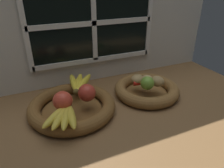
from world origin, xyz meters
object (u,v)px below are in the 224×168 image
(apple_red_right, at_px, (87,92))
(potato_large, at_px, (147,80))
(lime_near, at_px, (147,83))
(potato_oblong, at_px, (137,79))
(fruit_bowl_left, at_px, (72,106))
(banana_bunch_back, at_px, (79,83))
(potato_small, at_px, (157,81))
(apple_red_front, at_px, (63,101))
(chili_pepper, at_px, (148,82))
(fruit_bowl_right, at_px, (147,90))
(banana_bunch_front, at_px, (64,115))

(apple_red_right, height_order, potato_large, apple_red_right)
(potato_large, distance_m, lime_near, 0.05)
(potato_oblong, bearing_deg, fruit_bowl_left, -174.93)
(banana_bunch_back, bearing_deg, potato_small, -24.43)
(potato_oblong, bearing_deg, apple_red_right, -169.74)
(apple_red_right, xyz_separation_m, potato_small, (0.34, -0.01, -0.01))
(fruit_bowl_left, xyz_separation_m, apple_red_front, (-0.04, -0.05, 0.07))
(chili_pepper, bearing_deg, lime_near, -117.87)
(banana_bunch_back, bearing_deg, lime_near, -30.08)
(fruit_bowl_right, height_order, banana_bunch_back, banana_bunch_back)
(apple_red_right, height_order, potato_small, apple_red_right)
(banana_bunch_front, distance_m, lime_near, 0.40)
(chili_pepper, bearing_deg, apple_red_front, -161.39)
(banana_bunch_front, xyz_separation_m, potato_oblong, (0.38, 0.14, 0.01))
(fruit_bowl_right, xyz_separation_m, apple_red_front, (-0.41, -0.05, 0.07))
(lime_near, bearing_deg, apple_red_front, -178.82)
(fruit_bowl_left, distance_m, potato_small, 0.40)
(fruit_bowl_left, relative_size, potato_small, 5.62)
(fruit_bowl_right, height_order, lime_near, lime_near)
(fruit_bowl_left, bearing_deg, potato_oblong, 5.07)
(fruit_bowl_left, bearing_deg, lime_near, -6.79)
(fruit_bowl_right, relative_size, potato_large, 4.90)
(fruit_bowl_left, relative_size, potato_oblong, 5.56)
(apple_red_front, height_order, banana_bunch_back, apple_red_front)
(fruit_bowl_left, height_order, banana_bunch_front, banana_bunch_front)
(potato_oblong, distance_m, chili_pepper, 0.05)
(banana_bunch_back, bearing_deg, chili_pepper, -21.54)
(apple_red_front, height_order, lime_near, apple_red_front)
(fruit_bowl_left, height_order, apple_red_front, apple_red_front)
(apple_red_right, distance_m, apple_red_front, 0.11)
(potato_large, height_order, potato_oblong, potato_large)
(banana_bunch_front, height_order, potato_small, potato_small)
(potato_oblong, bearing_deg, banana_bunch_back, 161.23)
(potato_oblong, xyz_separation_m, lime_near, (0.01, -0.07, 0.01))
(potato_large, bearing_deg, lime_near, -123.69)
(apple_red_right, xyz_separation_m, chili_pepper, (0.31, 0.02, -0.02))
(fruit_bowl_right, height_order, potato_oblong, potato_oblong)
(fruit_bowl_right, bearing_deg, potato_small, -45.00)
(apple_red_right, bearing_deg, chili_pepper, 3.16)
(fruit_bowl_left, distance_m, chili_pepper, 0.37)
(potato_large, xyz_separation_m, lime_near, (-0.03, -0.04, 0.01))
(fruit_bowl_right, bearing_deg, apple_red_right, -176.37)
(banana_bunch_back, relative_size, potato_small, 3.07)
(fruit_bowl_left, xyz_separation_m, lime_near, (0.34, -0.04, 0.06))
(potato_large, distance_m, chili_pepper, 0.01)
(potato_oblong, relative_size, lime_near, 1.06)
(fruit_bowl_right, height_order, potato_small, potato_small)
(banana_bunch_back, bearing_deg, fruit_bowl_left, -118.15)
(banana_bunch_front, bearing_deg, apple_red_right, 38.79)
(potato_oblong, distance_m, lime_near, 0.07)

